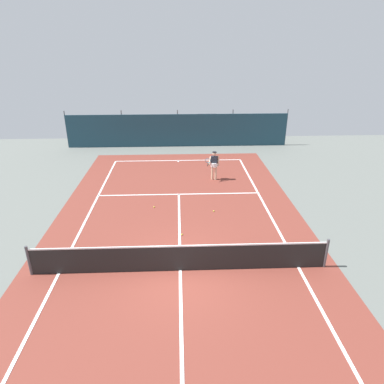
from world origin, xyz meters
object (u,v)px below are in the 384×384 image
Objects in this scene: tennis_ball_near_player at (182,234)px; tennis_ball_by_sideline at (214,211)px; tennis_net at (180,258)px; tennis_ball_midcourt at (154,207)px; tennis_player at (214,164)px; parked_car at (208,126)px.

tennis_ball_near_player is 2.53m from tennis_ball_by_sideline.
tennis_ball_midcourt is (-1.18, 4.92, -0.48)m from tennis_net.
tennis_player is at bearing 47.66° from tennis_ball_midcourt.
tennis_ball_midcourt is at bearing 168.96° from tennis_ball_by_sideline.
tennis_ball_near_player is at bearing -63.63° from tennis_ball_midcourt.
tennis_player is at bearing 72.59° from tennis_ball_near_player.
tennis_player reaches higher than tennis_net.
tennis_player reaches higher than tennis_ball_near_player.
tennis_ball_by_sideline is at bearing 69.91° from tennis_net.
tennis_ball_near_player and tennis_ball_by_sideline have the same top height.
tennis_player is at bearing 84.35° from tennis_ball_by_sideline.
tennis_ball_near_player is at bearing -98.44° from parked_car.
tennis_ball_midcourt is at bearing 63.63° from tennis_player.
tennis_net reaches higher than tennis_ball_by_sideline.
tennis_net is 153.33× the size of tennis_ball_near_player.
tennis_player reaches higher than tennis_ball_by_sideline.
parked_car reaches higher than tennis_net.
tennis_ball_midcourt is at bearing 103.54° from tennis_net.
tennis_player is 4.82m from tennis_ball_midcourt.
tennis_ball_near_player is (-1.90, -6.07, -0.93)m from tennis_player.
tennis_player is 4.16m from tennis_ball_by_sideline.
tennis_player is 9.91m from parked_car.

